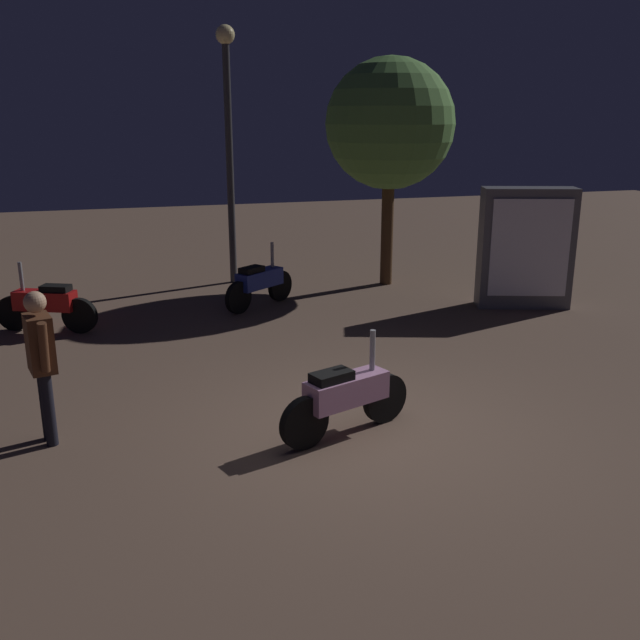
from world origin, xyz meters
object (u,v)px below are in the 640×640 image
motorcycle_pink_foreground (346,396)px  motorcycle_blue_parked_right (260,283)px  person_rider_beside (41,355)px  motorcycle_red_parked_left (46,305)px  streetlamp_near (228,124)px  kiosk_billboard (526,248)px

motorcycle_pink_foreground → motorcycle_blue_parked_right: same height
motorcycle_pink_foreground → person_rider_beside: size_ratio=0.98×
motorcycle_red_parked_left → streetlamp_near: size_ratio=0.32×
motorcycle_pink_foreground → kiosk_billboard: size_ratio=0.76×
motorcycle_blue_parked_right → kiosk_billboard: size_ratio=0.67×
person_rider_beside → streetlamp_near: size_ratio=0.33×
person_rider_beside → streetlamp_near: bearing=51.3°
motorcycle_red_parked_left → person_rider_beside: person_rider_beside is taller
motorcycle_pink_foreground → kiosk_billboard: (4.67, 4.08, 0.61)m
motorcycle_red_parked_left → streetlamp_near: bearing=-119.5°
motorcycle_pink_foreground → streetlamp_near: bearing=69.4°
motorcycle_blue_parked_right → person_rider_beside: (-3.20, -4.65, 0.53)m
person_rider_beside → streetlamp_near: (3.07, 6.69, 2.15)m
motorcycle_pink_foreground → kiosk_billboard: kiosk_billboard is taller
motorcycle_blue_parked_right → streetlamp_near: 3.37m
motorcycle_pink_foreground → motorcycle_blue_parked_right: 5.36m
streetlamp_near → motorcycle_red_parked_left: bearing=-143.2°
streetlamp_near → kiosk_billboard: streetlamp_near is taller
motorcycle_pink_foreground → motorcycle_red_parked_left: size_ratio=1.02×
person_rider_beside → kiosk_billboard: bearing=9.6°
motorcycle_pink_foreground → kiosk_billboard: 6.23m
streetlamp_near → person_rider_beside: bearing=-114.7°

